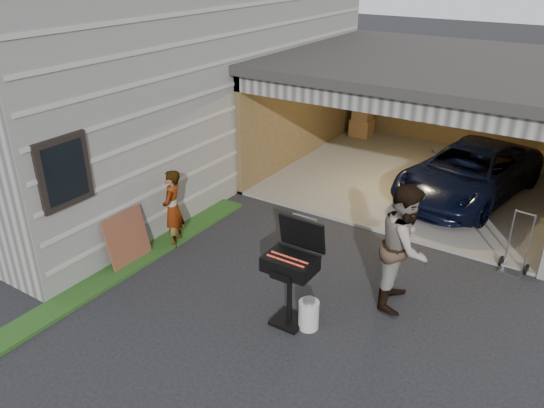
{
  "coord_description": "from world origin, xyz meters",
  "views": [
    {
      "loc": [
        4.15,
        -5.27,
        5.0
      ],
      "look_at": [
        -0.22,
        1.46,
        1.15
      ],
      "focal_mm": 35.0,
      "sensor_mm": 36.0,
      "label": 1
    }
  ],
  "objects_px": {
    "woman": "(173,209)",
    "man": "(404,246)",
    "plywood_panel": "(127,239)",
    "bbq_grill": "(292,266)",
    "hand_truck": "(514,260)",
    "propane_tank": "(309,315)",
    "minivan": "(468,175)"
  },
  "relations": [
    {
      "from": "woman",
      "to": "man",
      "type": "distance_m",
      "value": 4.21
    },
    {
      "from": "woman",
      "to": "plywood_panel",
      "type": "relative_size",
      "value": 1.55
    },
    {
      "from": "bbq_grill",
      "to": "plywood_panel",
      "type": "bearing_deg",
      "value": -177.44
    },
    {
      "from": "hand_truck",
      "to": "man",
      "type": "bearing_deg",
      "value": -118.15
    },
    {
      "from": "plywood_panel",
      "to": "hand_truck",
      "type": "relative_size",
      "value": 0.85
    },
    {
      "from": "plywood_panel",
      "to": "bbq_grill",
      "type": "bearing_deg",
      "value": 2.56
    },
    {
      "from": "plywood_panel",
      "to": "hand_truck",
      "type": "height_order",
      "value": "hand_truck"
    },
    {
      "from": "bbq_grill",
      "to": "propane_tank",
      "type": "bearing_deg",
      "value": 1.22
    },
    {
      "from": "bbq_grill",
      "to": "propane_tank",
      "type": "relative_size",
      "value": 3.57
    },
    {
      "from": "woman",
      "to": "minivan",
      "type": "bearing_deg",
      "value": 117.95
    },
    {
      "from": "man",
      "to": "bbq_grill",
      "type": "height_order",
      "value": "man"
    },
    {
      "from": "woman",
      "to": "propane_tank",
      "type": "distance_m",
      "value": 3.43
    },
    {
      "from": "minivan",
      "to": "plywood_panel",
      "type": "xyz_separation_m",
      "value": [
        -4.26,
        -5.95,
        -0.1
      ]
    },
    {
      "from": "propane_tank",
      "to": "hand_truck",
      "type": "xyz_separation_m",
      "value": [
        2.2,
        3.23,
        -0.01
      ]
    },
    {
      "from": "plywood_panel",
      "to": "propane_tank",
      "type": "bearing_deg",
      "value": 2.44
    },
    {
      "from": "bbq_grill",
      "to": "hand_truck",
      "type": "relative_size",
      "value": 1.42
    },
    {
      "from": "woman",
      "to": "man",
      "type": "xyz_separation_m",
      "value": [
        4.17,
        0.57,
        0.25
      ]
    },
    {
      "from": "minivan",
      "to": "man",
      "type": "distance_m",
      "value": 4.48
    },
    {
      "from": "minivan",
      "to": "woman",
      "type": "distance_m",
      "value": 6.44
    },
    {
      "from": "propane_tank",
      "to": "bbq_grill",
      "type": "bearing_deg",
      "value": -178.78
    },
    {
      "from": "man",
      "to": "plywood_panel",
      "type": "height_order",
      "value": "man"
    },
    {
      "from": "minivan",
      "to": "plywood_panel",
      "type": "distance_m",
      "value": 7.31
    },
    {
      "from": "bbq_grill",
      "to": "hand_truck",
      "type": "xyz_separation_m",
      "value": [
        2.5,
        3.23,
        -0.73
      ]
    },
    {
      "from": "minivan",
      "to": "woman",
      "type": "bearing_deg",
      "value": -117.64
    },
    {
      "from": "bbq_grill",
      "to": "plywood_panel",
      "type": "xyz_separation_m",
      "value": [
        -3.24,
        -0.14,
        -0.48
      ]
    },
    {
      "from": "propane_tank",
      "to": "plywood_panel",
      "type": "bearing_deg",
      "value": -177.56
    },
    {
      "from": "woman",
      "to": "man",
      "type": "relative_size",
      "value": 0.75
    },
    {
      "from": "plywood_panel",
      "to": "woman",
      "type": "bearing_deg",
      "value": 75.39
    },
    {
      "from": "minivan",
      "to": "bbq_grill",
      "type": "distance_m",
      "value": 5.9
    },
    {
      "from": "man",
      "to": "propane_tank",
      "type": "height_order",
      "value": "man"
    },
    {
      "from": "man",
      "to": "bbq_grill",
      "type": "xyz_separation_m",
      "value": [
        -1.17,
        -1.34,
        -0.04
      ]
    },
    {
      "from": "man",
      "to": "bbq_grill",
      "type": "distance_m",
      "value": 1.78
    }
  ]
}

